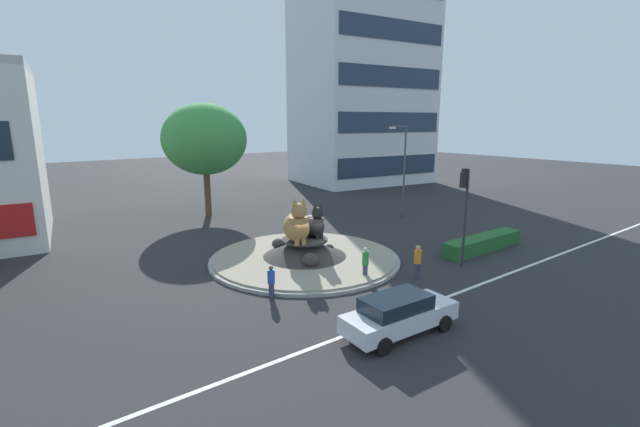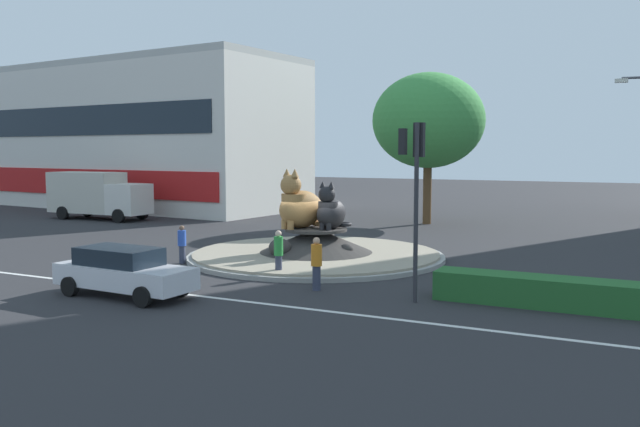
{
  "view_description": "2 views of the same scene",
  "coord_description": "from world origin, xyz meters",
  "px_view_note": "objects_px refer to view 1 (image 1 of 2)",
  "views": [
    {
      "loc": [
        -13.67,
        -20.04,
        8.07
      ],
      "look_at": [
        0.83,
        -0.4,
        2.79
      ],
      "focal_mm": 24.04,
      "sensor_mm": 36.0,
      "label": 1
    },
    {
      "loc": [
        12.87,
        -25.61,
        4.69
      ],
      "look_at": [
        0.29,
        -0.18,
        1.99
      ],
      "focal_mm": 37.22,
      "sensor_mm": 36.0,
      "label": 2
    }
  ],
  "objects_px": {
    "cat_statue_black": "(314,224)",
    "traffic_light_mast": "(464,196)",
    "cat_statue_tabby": "(297,225)",
    "streetlight_arm": "(403,165)",
    "pedestrian_orange_shirt": "(418,261)",
    "broadleaf_tree_behind_island": "(205,139)",
    "office_tower": "(362,60)",
    "pedestrian_blue_shirt": "(271,281)",
    "sedan_on_far_lane": "(399,314)",
    "pedestrian_green_shirt": "(365,263)"
  },
  "relations": [
    {
      "from": "cat_statue_black",
      "to": "sedan_on_far_lane",
      "type": "xyz_separation_m",
      "value": [
        -2.82,
        -9.59,
        -1.25
      ]
    },
    {
      "from": "broadleaf_tree_behind_island",
      "to": "streetlight_arm",
      "type": "xyz_separation_m",
      "value": [
        13.04,
        -10.54,
        -2.1
      ]
    },
    {
      "from": "pedestrian_orange_shirt",
      "to": "traffic_light_mast",
      "type": "bearing_deg",
      "value": -170.17
    },
    {
      "from": "broadleaf_tree_behind_island",
      "to": "pedestrian_orange_shirt",
      "type": "relative_size",
      "value": 5.33
    },
    {
      "from": "cat_statue_tabby",
      "to": "office_tower",
      "type": "xyz_separation_m",
      "value": [
        26.19,
        24.0,
        13.59
      ]
    },
    {
      "from": "broadleaf_tree_behind_island",
      "to": "pedestrian_orange_shirt",
      "type": "xyz_separation_m",
      "value": [
        2.75,
        -21.29,
        -5.61
      ]
    },
    {
      "from": "cat_statue_tabby",
      "to": "streetlight_arm",
      "type": "bearing_deg",
      "value": 127.2
    },
    {
      "from": "pedestrian_blue_shirt",
      "to": "sedan_on_far_lane",
      "type": "relative_size",
      "value": 0.33
    },
    {
      "from": "cat_statue_black",
      "to": "streetlight_arm",
      "type": "xyz_separation_m",
      "value": [
        12.63,
        4.73,
        2.39
      ]
    },
    {
      "from": "traffic_light_mast",
      "to": "sedan_on_far_lane",
      "type": "xyz_separation_m",
      "value": [
        -8.62,
        -3.43,
        -3.21
      ]
    },
    {
      "from": "cat_statue_tabby",
      "to": "streetlight_arm",
      "type": "xyz_separation_m",
      "value": [
        14.0,
        5.02,
        2.19
      ]
    },
    {
      "from": "broadleaf_tree_behind_island",
      "to": "traffic_light_mast",
      "type": "bearing_deg",
      "value": -73.87
    },
    {
      "from": "streetlight_arm",
      "to": "sedan_on_far_lane",
      "type": "bearing_deg",
      "value": 37.29
    },
    {
      "from": "office_tower",
      "to": "pedestrian_orange_shirt",
      "type": "relative_size",
      "value": 17.62
    },
    {
      "from": "pedestrian_blue_shirt",
      "to": "cat_statue_tabby",
      "type": "bearing_deg",
      "value": -47.7
    },
    {
      "from": "pedestrian_blue_shirt",
      "to": "pedestrian_orange_shirt",
      "type": "bearing_deg",
      "value": -107.73
    },
    {
      "from": "traffic_light_mast",
      "to": "broadleaf_tree_behind_island",
      "type": "relative_size",
      "value": 0.58
    },
    {
      "from": "office_tower",
      "to": "sedan_on_far_lane",
      "type": "relative_size",
      "value": 6.52
    },
    {
      "from": "office_tower",
      "to": "pedestrian_blue_shirt",
      "type": "xyz_separation_m",
      "value": [
        -29.89,
        -27.43,
        -15.02
      ]
    },
    {
      "from": "pedestrian_blue_shirt",
      "to": "sedan_on_far_lane",
      "type": "bearing_deg",
      "value": -159.54
    },
    {
      "from": "cat_statue_tabby",
      "to": "sedan_on_far_lane",
      "type": "relative_size",
      "value": 0.54
    },
    {
      "from": "traffic_light_mast",
      "to": "pedestrian_orange_shirt",
      "type": "bearing_deg",
      "value": 86.8
    },
    {
      "from": "streetlight_arm",
      "to": "cat_statue_black",
      "type": "bearing_deg",
      "value": 14.99
    },
    {
      "from": "office_tower",
      "to": "sedan_on_far_lane",
      "type": "height_order",
      "value": "office_tower"
    },
    {
      "from": "pedestrian_orange_shirt",
      "to": "cat_statue_black",
      "type": "bearing_deg",
      "value": -56.55
    },
    {
      "from": "cat_statue_black",
      "to": "pedestrian_green_shirt",
      "type": "bearing_deg",
      "value": -2.94
    },
    {
      "from": "cat_statue_tabby",
      "to": "office_tower",
      "type": "relative_size",
      "value": 0.08
    },
    {
      "from": "cat_statue_black",
      "to": "pedestrian_green_shirt",
      "type": "distance_m",
      "value": 4.69
    },
    {
      "from": "pedestrian_blue_shirt",
      "to": "pedestrian_orange_shirt",
      "type": "height_order",
      "value": "pedestrian_orange_shirt"
    },
    {
      "from": "pedestrian_blue_shirt",
      "to": "pedestrian_green_shirt",
      "type": "bearing_deg",
      "value": -99.69
    },
    {
      "from": "cat_statue_black",
      "to": "cat_statue_tabby",
      "type": "bearing_deg",
      "value": -81.31
    },
    {
      "from": "pedestrian_green_shirt",
      "to": "streetlight_arm",
      "type": "bearing_deg",
      "value": -14.87
    },
    {
      "from": "pedestrian_orange_shirt",
      "to": "pedestrian_green_shirt",
      "type": "relative_size",
      "value": 1.03
    },
    {
      "from": "cat_statue_tabby",
      "to": "traffic_light_mast",
      "type": "xyz_separation_m",
      "value": [
        7.16,
        -5.87,
        1.77
      ]
    },
    {
      "from": "pedestrian_green_shirt",
      "to": "broadleaf_tree_behind_island",
      "type": "bearing_deg",
      "value": 40.05
    },
    {
      "from": "pedestrian_green_shirt",
      "to": "traffic_light_mast",
      "type": "bearing_deg",
      "value": -66.88
    },
    {
      "from": "pedestrian_orange_shirt",
      "to": "broadleaf_tree_behind_island",
      "type": "bearing_deg",
      "value": -70.45
    },
    {
      "from": "pedestrian_orange_shirt",
      "to": "sedan_on_far_lane",
      "type": "xyz_separation_m",
      "value": [
        -5.17,
        -3.57,
        -0.13
      ]
    },
    {
      "from": "cat_statue_tabby",
      "to": "streetlight_arm",
      "type": "relative_size",
      "value": 0.34
    },
    {
      "from": "traffic_light_mast",
      "to": "office_tower",
      "type": "distance_m",
      "value": 37.33
    },
    {
      "from": "broadleaf_tree_behind_island",
      "to": "pedestrian_blue_shirt",
      "type": "distance_m",
      "value": 20.38
    },
    {
      "from": "cat_statue_tabby",
      "to": "pedestrian_green_shirt",
      "type": "distance_m",
      "value": 4.67
    },
    {
      "from": "pedestrian_green_shirt",
      "to": "pedestrian_orange_shirt",
      "type": "bearing_deg",
      "value": -83.7
    },
    {
      "from": "cat_statue_tabby",
      "to": "office_tower",
      "type": "distance_m",
      "value": 38.03
    },
    {
      "from": "pedestrian_blue_shirt",
      "to": "sedan_on_far_lane",
      "type": "distance_m",
      "value": 6.29
    },
    {
      "from": "cat_statue_black",
      "to": "traffic_light_mast",
      "type": "distance_m",
      "value": 8.68
    },
    {
      "from": "pedestrian_green_shirt",
      "to": "cat_statue_black",
      "type": "bearing_deg",
      "value": 39.14
    },
    {
      "from": "sedan_on_far_lane",
      "to": "office_tower",
      "type": "bearing_deg",
      "value": 53.04
    },
    {
      "from": "cat_statue_tabby",
      "to": "pedestrian_blue_shirt",
      "type": "height_order",
      "value": "cat_statue_tabby"
    },
    {
      "from": "cat_statue_black",
      "to": "pedestrian_blue_shirt",
      "type": "xyz_separation_m",
      "value": [
        -5.07,
        -3.72,
        -1.24
      ]
    }
  ]
}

